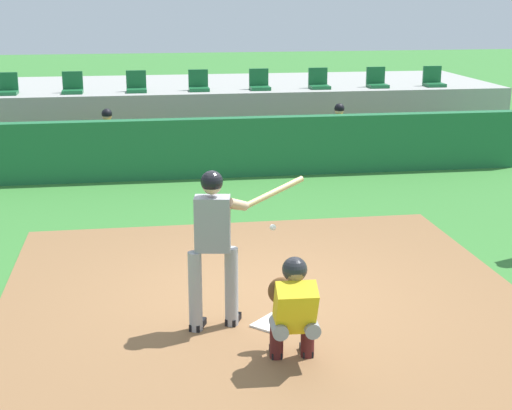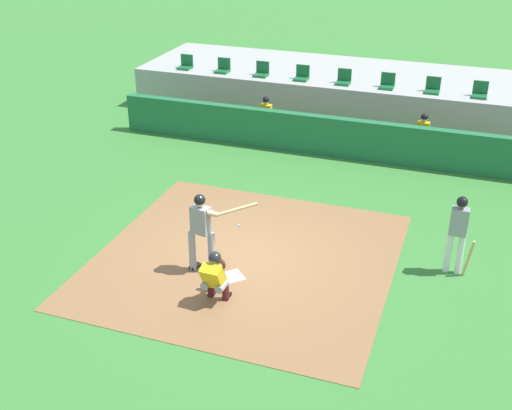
% 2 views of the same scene
% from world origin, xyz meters
% --- Properties ---
extents(ground_plane, '(80.00, 80.00, 0.00)m').
position_xyz_m(ground_plane, '(0.00, 0.00, 0.00)').
color(ground_plane, '#387A33').
extents(dirt_infield, '(6.40, 6.40, 0.01)m').
position_xyz_m(dirt_infield, '(0.00, 0.00, 0.01)').
color(dirt_infield, olive).
rests_on(dirt_infield, ground).
extents(home_plate, '(0.62, 0.62, 0.02)m').
position_xyz_m(home_plate, '(0.00, -0.80, 0.02)').
color(home_plate, white).
rests_on(home_plate, dirt_infield).
extents(batter_at_plate, '(1.39, 0.65, 1.80)m').
position_xyz_m(batter_at_plate, '(-0.67, -0.73, 1.04)').
color(batter_at_plate, '#99999E').
rests_on(batter_at_plate, ground).
extents(catcher_crouched, '(0.49, 1.64, 1.13)m').
position_xyz_m(catcher_crouched, '(0.00, -1.67, 0.61)').
color(catcher_crouched, gray).
rests_on(catcher_crouched, ground).
extents(dugout_wall, '(13.00, 0.30, 1.20)m').
position_xyz_m(dugout_wall, '(0.00, 6.50, 0.60)').
color(dugout_wall, '#1E6638').
rests_on(dugout_wall, ground).
extents(dugout_bench, '(11.80, 0.44, 0.45)m').
position_xyz_m(dugout_bench, '(0.00, 7.50, 0.23)').
color(dugout_bench, olive).
rests_on(dugout_bench, ground).
extents(dugout_player_0, '(0.49, 0.70, 1.30)m').
position_xyz_m(dugout_player_0, '(-2.08, 7.34, 0.67)').
color(dugout_player_0, '#939399').
rests_on(dugout_player_0, ground).
extents(dugout_player_1, '(0.49, 0.70, 1.30)m').
position_xyz_m(dugout_player_1, '(2.90, 7.34, 0.67)').
color(dugout_player_1, '#939399').
rests_on(dugout_player_1, ground).
extents(stands_platform, '(15.00, 4.40, 1.40)m').
position_xyz_m(stands_platform, '(0.00, 10.90, 0.70)').
color(stands_platform, '#9E9E99').
rests_on(stands_platform, ground).
extents(stadium_seat_1, '(0.46, 0.46, 0.48)m').
position_xyz_m(stadium_seat_1, '(-4.33, 9.38, 1.53)').
color(stadium_seat_1, '#196033').
rests_on(stadium_seat_1, stands_platform).
extents(stadium_seat_2, '(0.46, 0.46, 0.48)m').
position_xyz_m(stadium_seat_2, '(-2.89, 9.38, 1.53)').
color(stadium_seat_2, '#196033').
rests_on(stadium_seat_2, stands_platform).
extents(stadium_seat_3, '(0.46, 0.46, 0.48)m').
position_xyz_m(stadium_seat_3, '(-1.44, 9.38, 1.53)').
color(stadium_seat_3, '#196033').
rests_on(stadium_seat_3, stands_platform).
extents(stadium_seat_4, '(0.46, 0.46, 0.48)m').
position_xyz_m(stadium_seat_4, '(0.00, 9.38, 1.53)').
color(stadium_seat_4, '#196033').
rests_on(stadium_seat_4, stands_platform).
extents(stadium_seat_5, '(0.46, 0.46, 0.48)m').
position_xyz_m(stadium_seat_5, '(1.44, 9.38, 1.53)').
color(stadium_seat_5, '#196033').
rests_on(stadium_seat_5, stands_platform).
extents(stadium_seat_6, '(0.46, 0.46, 0.48)m').
position_xyz_m(stadium_seat_6, '(2.89, 9.38, 1.53)').
color(stadium_seat_6, '#196033').
rests_on(stadium_seat_6, stands_platform).
extents(stadium_seat_7, '(0.46, 0.46, 0.48)m').
position_xyz_m(stadium_seat_7, '(4.33, 9.38, 1.53)').
color(stadium_seat_7, '#196033').
rests_on(stadium_seat_7, stands_platform).
extents(stadium_seat_8, '(0.46, 0.46, 0.48)m').
position_xyz_m(stadium_seat_8, '(5.78, 9.38, 1.53)').
color(stadium_seat_8, '#196033').
rests_on(stadium_seat_8, stands_platform).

